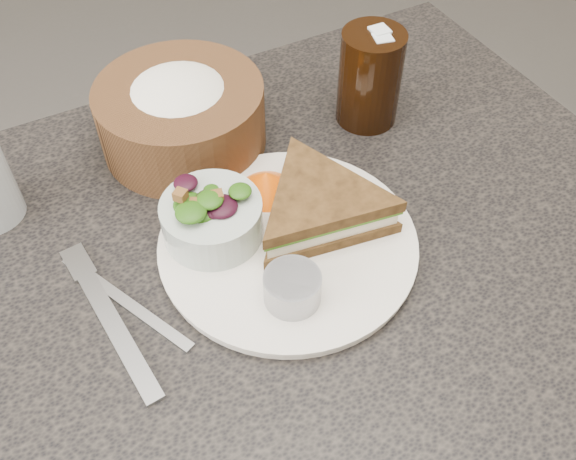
% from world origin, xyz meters
% --- Properties ---
extents(dining_table, '(1.00, 0.70, 0.75)m').
position_xyz_m(dining_table, '(0.00, 0.00, 0.38)').
color(dining_table, black).
rests_on(dining_table, floor).
extents(dinner_plate, '(0.28, 0.28, 0.01)m').
position_xyz_m(dinner_plate, '(0.05, -0.00, 0.76)').
color(dinner_plate, silver).
rests_on(dinner_plate, dining_table).
extents(sandwich, '(0.21, 0.21, 0.05)m').
position_xyz_m(sandwich, '(0.09, 0.01, 0.79)').
color(sandwich, brown).
rests_on(sandwich, dinner_plate).
extents(salad_bowl, '(0.12, 0.12, 0.06)m').
position_xyz_m(salad_bowl, '(-0.02, 0.04, 0.79)').
color(salad_bowl, '#A9B8B1').
rests_on(salad_bowl, dinner_plate).
extents(dressing_ramekin, '(0.06, 0.06, 0.04)m').
position_xyz_m(dressing_ramekin, '(0.02, -0.07, 0.78)').
color(dressing_ramekin, gray).
rests_on(dressing_ramekin, dinner_plate).
extents(orange_wedge, '(0.09, 0.09, 0.03)m').
position_xyz_m(orange_wedge, '(0.06, 0.07, 0.78)').
color(orange_wedge, '#FD5C04').
rests_on(orange_wedge, dinner_plate).
extents(fork, '(0.04, 0.20, 0.01)m').
position_xyz_m(fork, '(-0.15, -0.01, 0.75)').
color(fork, gray).
rests_on(fork, dining_table).
extents(knife, '(0.09, 0.17, 0.00)m').
position_xyz_m(knife, '(-0.13, 0.01, 0.75)').
color(knife, '#A6A7A8').
rests_on(knife, dining_table).
extents(bread_basket, '(0.22, 0.22, 0.12)m').
position_xyz_m(bread_basket, '(0.01, 0.21, 0.81)').
color(bread_basket, brown).
rests_on(bread_basket, dining_table).
extents(cola_glass, '(0.11, 0.11, 0.14)m').
position_xyz_m(cola_glass, '(0.25, 0.15, 0.82)').
color(cola_glass, black).
rests_on(cola_glass, dining_table).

